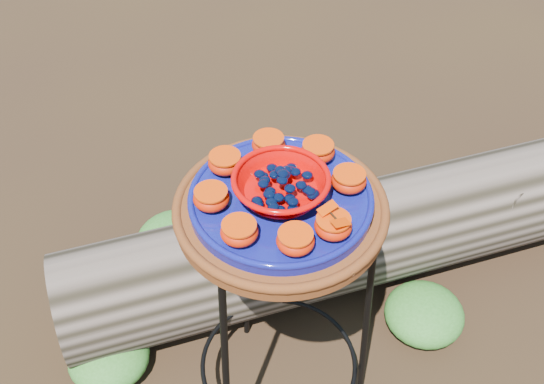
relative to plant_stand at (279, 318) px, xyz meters
name	(u,v)px	position (x,y,z in m)	size (l,w,h in m)	color
plant_stand	(279,318)	(0.00, 0.00, 0.00)	(0.44, 0.44, 0.70)	black
terracotta_saucer	(281,211)	(0.00, 0.00, 0.37)	(0.43, 0.43, 0.03)	#6A2C0A
cobalt_plate	(281,201)	(0.00, 0.00, 0.40)	(0.37, 0.37, 0.02)	#10095E
red_bowl	(281,187)	(0.00, 0.00, 0.43)	(0.18, 0.18, 0.05)	#D00503
glass_gems	(281,173)	(0.00, 0.00, 0.47)	(0.14, 0.14, 0.02)	black
orange_half_0	(333,226)	(0.05, -0.13, 0.43)	(0.07, 0.07, 0.04)	#B81D07
orange_half_1	(349,180)	(0.13, -0.03, 0.43)	(0.07, 0.07, 0.04)	#B81D07
orange_half_2	(318,151)	(0.12, 0.07, 0.43)	(0.07, 0.07, 0.04)	#B81D07
orange_half_3	(268,145)	(0.03, 0.13, 0.43)	(0.07, 0.07, 0.04)	#B81D07
orange_half_4	(225,163)	(-0.07, 0.12, 0.43)	(0.07, 0.07, 0.04)	#B81D07
orange_half_5	(211,198)	(-0.13, 0.03, 0.43)	(0.07, 0.07, 0.04)	#B81D07
orange_half_6	(239,232)	(-0.12, -0.07, 0.43)	(0.07, 0.07, 0.04)	#B81D07
orange_half_7	(295,241)	(-0.03, -0.13, 0.43)	(0.07, 0.07, 0.04)	#B81D07
butterfly	(334,216)	(0.05, -0.13, 0.46)	(0.08, 0.05, 0.01)	#DD3500
driftwood_log	(346,238)	(0.37, 0.30, -0.19)	(1.72, 0.45, 0.32)	black
foliage_left	(109,356)	(-0.40, 0.27, -0.29)	(0.23, 0.23, 0.11)	#2B681D
foliage_right	(424,313)	(0.48, 0.02, -0.29)	(0.23, 0.23, 0.12)	#2B681D
foliage_back	(177,241)	(-0.08, 0.59, -0.28)	(0.27, 0.27, 0.13)	#2B681D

